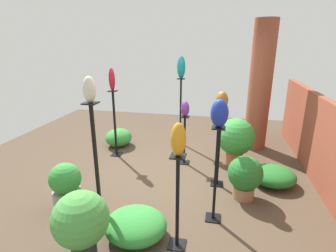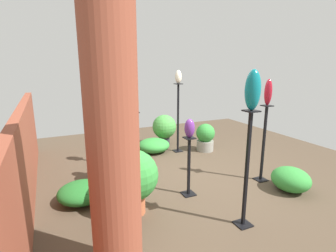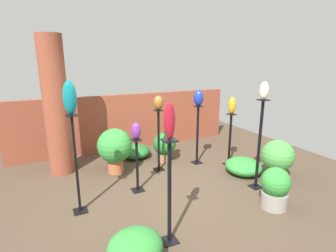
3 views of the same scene
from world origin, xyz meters
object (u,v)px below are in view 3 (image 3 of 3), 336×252
pedestal_amber (230,142)px  art_vase_bronze (158,103)px  pedestal_ivory (259,148)px  pedestal_ruby (169,197)px  potted_plant_mid_right (164,145)px  potted_plant_mid_left (115,147)px  art_vase_cobalt (199,98)px  art_vase_ivory (264,91)px  art_vase_ruby (170,121)px  pedestal_bronze (159,143)px  pedestal_cobalt (197,137)px  art_vase_violet (136,131)px  pedestal_violet (137,168)px  pedestal_teal (76,169)px  potted_plant_near_pillar (275,187)px  art_vase_amber (232,106)px  brick_pillar (56,107)px  art_vase_teal (70,98)px  potted_plant_walkway_edge (278,157)px

pedestal_amber → art_vase_bronze: (-1.49, 0.41, 0.89)m
pedestal_ivory → pedestal_ruby: size_ratio=1.18×
potted_plant_mid_right → potted_plant_mid_left: 1.16m
art_vase_cobalt → art_vase_ivory: bearing=-76.2°
pedestal_ivory → art_vase_ruby: (-2.04, -0.63, 0.83)m
pedestal_bronze → potted_plant_mid_right: pedestal_bronze is taller
pedestal_cobalt → art_vase_violet: size_ratio=4.49×
pedestal_amber → art_vase_violet: size_ratio=3.96×
pedestal_violet → pedestal_teal: bearing=-166.4°
pedestal_bronze → pedestal_teal: 1.92m
potted_plant_near_pillar → potted_plant_mid_right: bearing=106.3°
pedestal_violet → art_vase_amber: 2.36m
brick_pillar → pedestal_ruby: (1.04, -2.84, -0.73)m
pedestal_teal → art_vase_violet: bearing=13.6°
pedestal_cobalt → art_vase_ivory: bearing=-76.2°
pedestal_ruby → art_vase_violet: bearing=86.8°
pedestal_bronze → art_vase_violet: (-0.69, -0.65, 0.50)m
brick_pillar → art_vase_teal: 1.70m
art_vase_amber → art_vase_cobalt: size_ratio=1.05×
pedestal_ivory → art_vase_ruby: 2.29m
art_vase_cobalt → pedestal_ruby: bearing=-129.2°
pedestal_teal → pedestal_bronze: bearing=27.8°
pedestal_violet → pedestal_bronze: pedestal_bronze is taller
art_vase_violet → pedestal_ruby: bearing=-93.2°
brick_pillar → pedestal_ivory: brick_pillar is taller
pedestal_amber → art_vase_amber: 0.79m
art_vase_ivory → art_vase_violet: art_vase_ivory is taller
potted_plant_mid_right → potted_plant_near_pillar: (0.72, -2.47, -0.04)m
pedestal_cobalt → potted_plant_mid_left: bearing=169.8°
pedestal_violet → art_vase_ivory: bearing=-22.4°
pedestal_bronze → art_vase_ruby: size_ratio=2.91×
pedestal_ruby → art_vase_bronze: (0.77, 2.08, 0.79)m
pedestal_ivory → art_vase_amber: pedestal_ivory is taller
potted_plant_mid_left → pedestal_ivory: bearing=-39.9°
art_vase_violet → potted_plant_walkway_edge: (2.54, -0.72, -0.63)m
art_vase_amber → art_vase_bronze: 1.54m
pedestal_amber → art_vase_teal: bearing=-171.3°
pedestal_teal → potted_plant_mid_right: size_ratio=2.25×
art_vase_ivory → potted_plant_walkway_edge: bearing=8.3°
art_vase_violet → potted_plant_mid_right: art_vase_violet is taller
pedestal_cobalt → potted_plant_walkway_edge: size_ratio=1.65×
brick_pillar → art_vase_amber: (3.30, -1.16, -0.04)m
brick_pillar → pedestal_cobalt: bearing=-15.9°
brick_pillar → art_vase_violet: size_ratio=9.44×
potted_plant_mid_right → art_vase_ivory: bearing=-62.9°
art_vase_ivory → potted_plant_mid_right: art_vase_ivory is taller
art_vase_teal → potted_plant_walkway_edge: 3.80m
potted_plant_near_pillar → brick_pillar: bearing=135.2°
art_vase_ruby → art_vase_bronze: bearing=69.6°
art_vase_violet → art_vase_bronze: bearing=43.2°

